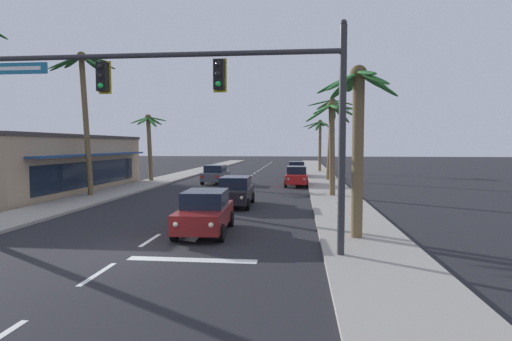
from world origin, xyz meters
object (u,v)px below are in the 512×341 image
palm_right_third (331,124)px  sedan_lead_at_stop_bar (205,212)px  sedan_parked_nearest_kerb (297,169)px  sedan_parked_mid_kerb (297,176)px  sedan_third_in_queue (235,191)px  palm_left_second (84,93)px  palm_right_second (332,127)px  palm_right_farthest (320,135)px  traffic_signal_mast (223,94)px  palm_left_third (149,135)px  sedan_oncoming_far (216,174)px  storefront_strip_left (55,163)px  palm_right_nearest (358,121)px

palm_right_third → sedan_lead_at_stop_bar: bearing=-105.6°
sedan_parked_nearest_kerb → sedan_parked_mid_kerb: size_ratio=1.00×
sedan_third_in_queue → palm_left_second: size_ratio=0.46×
sedan_third_in_queue → palm_left_second: 12.59m
sedan_parked_nearest_kerb → palm_right_second: palm_right_second is taller
sedan_parked_mid_kerb → palm_right_farthest: size_ratio=0.67×
sedan_parked_mid_kerb → palm_right_farthest: palm_right_farthest is taller
traffic_signal_mast → sedan_third_in_queue: traffic_signal_mast is taller
palm_left_third → palm_right_second: palm_right_second is taller
sedan_third_in_queue → sedan_parked_mid_kerb: 12.21m
sedan_oncoming_far → sedan_third_in_queue: bearing=-73.7°
palm_right_farthest → traffic_signal_mast: bearing=-97.1°
sedan_oncoming_far → palm_right_farthest: (10.09, 16.34, 3.88)m
storefront_strip_left → sedan_parked_mid_kerb: bearing=19.3°
sedan_parked_nearest_kerb → sedan_oncoming_far: bearing=-131.2°
sedan_oncoming_far → palm_left_third: bearing=171.0°
palm_right_farthest → storefront_strip_left: size_ratio=0.38×
sedan_lead_at_stop_bar → sedan_oncoming_far: same height
palm_left_third → palm_right_farthest: 22.62m
palm_left_third → storefront_strip_left: (-3.96, -8.72, -2.31)m
palm_left_third → palm_right_third: size_ratio=0.79×
palm_left_second → storefront_strip_left: palm_left_second is taller
storefront_strip_left → sedan_oncoming_far: bearing=36.1°
sedan_parked_mid_kerb → palm_right_nearest: palm_right_nearest is taller
sedan_lead_at_stop_bar → storefront_strip_left: 19.14m
palm_right_farthest → palm_right_nearest: bearing=-90.8°
palm_right_third → sedan_parked_nearest_kerb: bearing=126.8°
palm_left_third → palm_right_nearest: 27.40m
sedan_third_in_queue → palm_left_second: palm_left_second is taller
palm_left_third → sedan_oncoming_far: bearing=-9.0°
palm_right_third → palm_right_farthest: size_ratio=1.21×
sedan_parked_mid_kerb → palm_right_third: size_ratio=0.55×
palm_right_nearest → storefront_strip_left: bearing=146.3°
traffic_signal_mast → palm_right_second: size_ratio=1.82×
sedan_parked_nearest_kerb → palm_right_second: 17.45m
sedan_lead_at_stop_bar → sedan_parked_nearest_kerb: same height
palm_left_second → palm_right_nearest: palm_left_second is taller
sedan_third_in_queue → sedan_oncoming_far: 13.70m
palm_right_third → storefront_strip_left: bearing=-151.2°
palm_right_third → sedan_oncoming_far: bearing=-159.8°
sedan_parked_mid_kerb → palm_right_second: bearing=-72.0°
sedan_parked_nearest_kerb → palm_right_nearest: size_ratio=0.70×
sedan_parked_nearest_kerb → palm_right_nearest: (2.35, -29.35, 3.50)m
traffic_signal_mast → palm_left_third: bearing=115.4°
palm_right_nearest → palm_right_farthest: palm_right_farthest is taller
palm_left_third → sedan_third_in_queue: bearing=-53.7°
palm_left_second → palm_right_nearest: bearing=-33.7°
palm_left_third → palm_right_second: 18.85m
traffic_signal_mast → palm_right_second: 15.63m
palm_left_third → sedan_parked_nearest_kerb: bearing=27.6°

